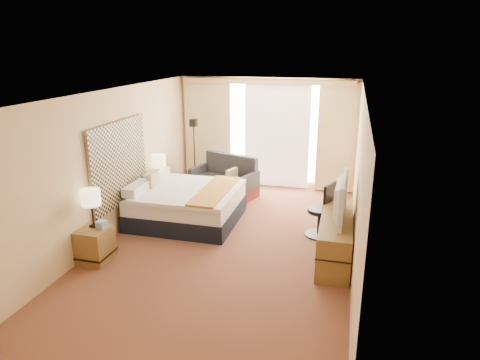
% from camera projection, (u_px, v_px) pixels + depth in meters
% --- Properties ---
extents(floor, '(4.20, 7.00, 0.02)m').
position_uv_depth(floor, '(227.00, 245.00, 7.40)').
color(floor, '#531817').
rests_on(floor, ground).
extents(ceiling, '(4.20, 7.00, 0.02)m').
position_uv_depth(ceiling, '(225.00, 93.00, 6.62)').
color(ceiling, silver).
rests_on(ceiling, wall_back).
extents(wall_back, '(4.20, 0.02, 2.60)m').
position_uv_depth(wall_back, '(267.00, 133.00, 10.24)').
color(wall_back, '#D8BF84').
rests_on(wall_back, ground).
extents(wall_front, '(4.20, 0.02, 2.60)m').
position_uv_depth(wall_front, '(114.00, 282.00, 3.78)').
color(wall_front, '#D8BF84').
rests_on(wall_front, ground).
extents(wall_left, '(0.02, 7.00, 2.60)m').
position_uv_depth(wall_left, '(111.00, 165.00, 7.52)').
color(wall_left, '#D8BF84').
rests_on(wall_left, ground).
extents(wall_right, '(0.02, 7.00, 2.60)m').
position_uv_depth(wall_right, '(358.00, 183.00, 6.51)').
color(wall_right, '#D8BF84').
rests_on(wall_right, ground).
extents(headboard, '(0.06, 1.85, 1.50)m').
position_uv_depth(headboard, '(119.00, 163.00, 7.70)').
color(headboard, black).
rests_on(headboard, wall_left).
extents(nightstand_left, '(0.45, 0.52, 0.55)m').
position_uv_depth(nightstand_left, '(95.00, 245.00, 6.80)').
color(nightstand_left, brown).
rests_on(nightstand_left, floor).
extents(nightstand_right, '(0.45, 0.52, 0.55)m').
position_uv_depth(nightstand_right, '(161.00, 194.00, 9.11)').
color(nightstand_right, brown).
rests_on(nightstand_right, floor).
extents(media_dresser, '(0.50, 1.80, 0.70)m').
position_uv_depth(media_dresser, '(336.00, 238.00, 6.86)').
color(media_dresser, brown).
rests_on(media_dresser, floor).
extents(window, '(2.30, 0.02, 2.30)m').
position_uv_depth(window, '(277.00, 133.00, 10.15)').
color(window, silver).
rests_on(window, wall_back).
extents(curtains, '(4.12, 0.19, 2.56)m').
position_uv_depth(curtains, '(266.00, 129.00, 10.10)').
color(curtains, beige).
rests_on(curtains, floor).
extents(bed, '(1.96, 1.79, 0.95)m').
position_uv_depth(bed, '(186.00, 204.00, 8.34)').
color(bed, black).
rests_on(bed, floor).
extents(loveseat, '(1.64, 1.21, 0.91)m').
position_uv_depth(loveseat, '(225.00, 182.00, 9.79)').
color(loveseat, '#5C1C1A').
rests_on(loveseat, floor).
extents(floor_lamp, '(0.21, 0.21, 1.66)m').
position_uv_depth(floor_lamp, '(194.00, 140.00, 10.09)').
color(floor_lamp, black).
rests_on(floor_lamp, floor).
extents(desk_chair, '(0.51, 0.51, 1.02)m').
position_uv_depth(desk_chair, '(322.00, 213.00, 7.61)').
color(desk_chair, black).
rests_on(desk_chair, floor).
extents(lamp_left, '(0.29, 0.29, 0.62)m').
position_uv_depth(lamp_left, '(91.00, 198.00, 6.65)').
color(lamp_left, black).
rests_on(lamp_left, nightstand_left).
extents(lamp_right, '(0.29, 0.29, 0.61)m').
position_uv_depth(lamp_right, '(159.00, 161.00, 8.81)').
color(lamp_right, black).
rests_on(lamp_right, nightstand_right).
extents(tissue_box, '(0.15, 0.15, 0.12)m').
position_uv_depth(tissue_box, '(102.00, 225.00, 6.72)').
color(tissue_box, '#7CA2BF').
rests_on(tissue_box, nightstand_left).
extents(telephone, '(0.20, 0.17, 0.07)m').
position_uv_depth(telephone, '(158.00, 182.00, 8.89)').
color(telephone, black).
rests_on(telephone, nightstand_right).
extents(television, '(0.19, 1.19, 0.69)m').
position_uv_depth(television, '(335.00, 197.00, 6.65)').
color(television, black).
rests_on(television, media_dresser).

